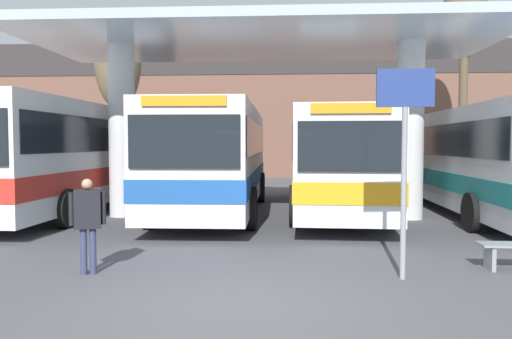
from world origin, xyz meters
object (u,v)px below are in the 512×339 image
parked_car_street (475,163)px  poplar_tree_behind_left (465,18)px  poplar_tree_behind_right (118,60)px  transit_bus_far_right_bay (474,157)px  info_sign_platform (405,131)px  transit_bus_right_bay (334,157)px  transit_bus_left_bay (81,152)px  pedestrian_waiting (88,216)px  transit_bus_center_bay (216,155)px

parked_car_street → poplar_tree_behind_left: bearing=-122.0°
poplar_tree_behind_right → parked_car_street: (19.11, 2.73, -5.37)m
transit_bus_far_right_bay → info_sign_platform: 9.09m
poplar_tree_behind_left → transit_bus_far_right_bay: bearing=-106.9°
transit_bus_right_bay → transit_bus_left_bay: bearing=4.4°
transit_bus_far_right_bay → info_sign_platform: info_sign_platform is taller
transit_bus_left_bay → pedestrian_waiting: bearing=115.0°
poplar_tree_behind_left → pedestrian_waiting: bearing=-124.8°
info_sign_platform → poplar_tree_behind_right: size_ratio=0.37×
pedestrian_waiting → parked_car_street: 24.37m
transit_bus_far_right_bay → transit_bus_right_bay: bearing=-4.0°
poplar_tree_behind_left → poplar_tree_behind_right: poplar_tree_behind_left is taller
transit_bus_left_bay → transit_bus_far_right_bay: bearing=-178.7°
transit_bus_center_bay → parked_car_street: (12.64, 12.56, -0.71)m
transit_bus_far_right_bay → poplar_tree_behind_right: (-14.61, 9.29, 4.70)m
transit_bus_right_bay → poplar_tree_behind_left: (7.10, 8.69, 6.54)m
transit_bus_left_bay → info_sign_platform: bearing=138.4°
transit_bus_left_bay → info_sign_platform: transit_bus_left_bay is taller
info_sign_platform → poplar_tree_behind_right: bearing=121.2°
transit_bus_right_bay → info_sign_platform: info_sign_platform is taller
transit_bus_left_bay → transit_bus_right_bay: size_ratio=1.03×
transit_bus_right_bay → transit_bus_far_right_bay: size_ratio=0.97×
transit_bus_left_bay → pedestrian_waiting: 8.98m
pedestrian_waiting → poplar_tree_behind_left: 22.19m
pedestrian_waiting → poplar_tree_behind_left: size_ratio=0.15×
transit_bus_center_bay → transit_bus_right_bay: (3.80, 0.92, -0.08)m
pedestrian_waiting → poplar_tree_behind_right: (-5.40, 17.42, 5.49)m
transit_bus_right_bay → transit_bus_far_right_bay: transit_bus_far_right_bay is taller
poplar_tree_behind_right → parked_car_street: size_ratio=2.17×
transit_bus_left_bay → transit_bus_far_right_bay: 12.77m
parked_car_street → transit_bus_far_right_bay: bearing=-111.9°
transit_bus_far_right_bay → poplar_tree_behind_left: 11.50m
transit_bus_center_bay → info_sign_platform: info_sign_platform is taller
info_sign_platform → pedestrian_waiting: 5.34m
transit_bus_right_bay → poplar_tree_behind_right: 14.39m
transit_bus_center_bay → transit_bus_far_right_bay: size_ratio=0.85×
transit_bus_center_bay → pedestrian_waiting: bearing=81.4°
poplar_tree_behind_right → transit_bus_center_bay: bearing=-56.7°
poplar_tree_behind_left → info_sign_platform: bearing=-111.6°
transit_bus_center_bay → info_sign_platform: bearing=117.7°
transit_bus_right_bay → info_sign_platform: bearing=94.2°
transit_bus_left_bay → poplar_tree_behind_right: bearing=-77.2°
transit_bus_right_bay → pedestrian_waiting: transit_bus_right_bay is taller
pedestrian_waiting → poplar_tree_behind_left: poplar_tree_behind_left is taller
poplar_tree_behind_right → transit_bus_left_bay: bearing=-78.7°
transit_bus_far_right_bay → transit_bus_center_bay: bearing=4.9°
transit_bus_center_bay → parked_car_street: transit_bus_center_bay is taller
info_sign_platform → pedestrian_waiting: info_sign_platform is taller
poplar_tree_behind_left → transit_bus_center_bay: bearing=-138.6°
poplar_tree_behind_left → parked_car_street: 7.95m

